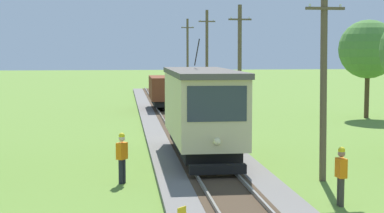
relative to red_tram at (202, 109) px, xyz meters
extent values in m
cube|color=beige|center=(0.00, 0.02, 0.11)|extent=(2.50, 8.00, 2.60)
cube|color=#56514C|center=(0.00, 0.02, 1.52)|extent=(2.60, 8.32, 0.22)
cube|color=black|center=(0.00, 0.02, -1.47)|extent=(2.10, 7.04, 0.44)
cube|color=#2D3842|center=(0.00, -3.99, 0.57)|extent=(2.10, 0.03, 1.25)
cube|color=#2D3842|center=(1.26, 0.02, 0.47)|extent=(0.02, 6.72, 1.04)
sphere|color=#F4EAB2|center=(0.00, -4.04, -0.74)|extent=(0.28, 0.28, 0.28)
cylinder|color=black|center=(0.00, 1.62, 2.33)|extent=(0.05, 1.67, 1.19)
cube|color=black|center=(0.00, -4.18, -1.69)|extent=(2.00, 0.36, 0.32)
cylinder|color=black|center=(0.00, -2.22, -1.47)|extent=(1.54, 0.80, 0.80)
cylinder|color=black|center=(0.00, 2.26, -1.47)|extent=(1.54, 0.80, 0.80)
cube|color=brown|center=(0.00, 20.40, -0.42)|extent=(2.40, 5.20, 1.70)
cube|color=black|center=(0.00, 20.40, -1.49)|extent=(2.02, 4.78, 0.38)
cylinder|color=black|center=(0.00, 18.84, -1.49)|extent=(1.54, 0.76, 0.76)
cylinder|color=black|center=(0.00, 21.96, -1.49)|extent=(1.54, 0.76, 0.76)
cylinder|color=brown|center=(3.77, -4.11, 1.26)|extent=(0.24, 0.48, 6.91)
cube|color=brown|center=(3.77, -4.11, 3.88)|extent=(1.40, 0.10, 0.10)
cylinder|color=silver|center=(3.22, -4.11, 3.98)|extent=(0.08, 0.08, 0.10)
cylinder|color=silver|center=(4.32, -4.11, 3.98)|extent=(0.08, 0.08, 0.10)
cylinder|color=brown|center=(3.77, 10.89, 1.48)|extent=(0.24, 0.39, 7.35)
cube|color=brown|center=(3.77, 10.89, 4.27)|extent=(1.40, 0.10, 0.10)
cylinder|color=silver|center=(3.22, 10.89, 4.37)|extent=(0.08, 0.08, 0.10)
cylinder|color=silver|center=(4.32, 10.89, 4.37)|extent=(0.08, 0.08, 0.10)
cylinder|color=brown|center=(3.77, 24.86, 1.79)|extent=(0.24, 0.31, 7.98)
cube|color=brown|center=(3.77, 24.86, 4.82)|extent=(1.40, 0.10, 0.10)
cylinder|color=silver|center=(3.22, 24.86, 4.92)|extent=(0.08, 0.08, 0.10)
cylinder|color=silver|center=(4.32, 24.86, 4.92)|extent=(0.08, 0.08, 0.10)
cylinder|color=brown|center=(3.77, 39.71, 1.82)|extent=(0.24, 0.39, 8.04)
cube|color=brown|center=(3.77, 39.71, 4.87)|extent=(1.40, 0.10, 0.10)
cylinder|color=silver|center=(3.22, 39.71, 4.97)|extent=(0.08, 0.08, 0.10)
cylinder|color=silver|center=(4.32, 39.71, 4.97)|extent=(0.08, 0.08, 0.10)
cube|color=gold|center=(-1.99, -11.45, -1.15)|extent=(0.21, 0.21, 0.28)
cylinder|color=#38332D|center=(3.16, -7.65, -1.76)|extent=(0.15, 0.15, 0.86)
cylinder|color=#38332D|center=(3.15, -7.49, -1.76)|extent=(0.15, 0.15, 0.86)
cube|color=orange|center=(3.15, -7.57, -1.04)|extent=(0.26, 0.39, 0.58)
sphere|color=#936B51|center=(3.15, -7.57, -0.61)|extent=(0.22, 0.22, 0.22)
sphere|color=yellow|center=(3.15, -7.57, -0.51)|extent=(0.21, 0.21, 0.21)
cylinder|color=black|center=(-3.36, -3.89, -1.76)|extent=(0.15, 0.15, 0.86)
cylinder|color=black|center=(-3.26, -3.76, -1.76)|extent=(0.15, 0.15, 0.86)
cube|color=orange|center=(-3.31, -3.83, -1.04)|extent=(0.42, 0.45, 0.58)
sphere|color=beige|center=(-3.31, -3.83, -0.61)|extent=(0.22, 0.22, 0.22)
sphere|color=yellow|center=(-3.31, -3.83, -0.51)|extent=(0.21, 0.21, 0.21)
cylinder|color=#4C3823|center=(13.32, 14.27, -0.59)|extent=(0.32, 0.32, 3.20)
sphere|color=#4C7F38|center=(13.32, 14.27, 2.51)|extent=(3.99, 3.99, 3.99)
camera|label=1|loc=(-3.24, -24.06, 2.43)|focal=54.92mm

